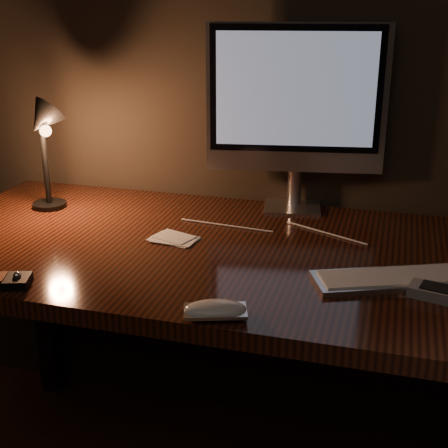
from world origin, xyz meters
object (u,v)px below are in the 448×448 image
(desk, at_px, (242,285))
(monitor, at_px, (296,103))
(keyboard, at_px, (407,278))
(desk_lamp, at_px, (44,135))
(mouse, at_px, (215,312))

(desk, height_order, monitor, monitor)
(desk, bearing_deg, keyboard, -20.04)
(desk, xyz_separation_m, desk_lamp, (-0.56, 0.05, 0.34))
(desk_lamp, bearing_deg, keyboard, -8.97)
(mouse, xyz_separation_m, desk_lamp, (-0.62, 0.46, 0.20))
(mouse, height_order, desk_lamp, desk_lamp)
(monitor, bearing_deg, keyboard, -61.57)
(keyboard, bearing_deg, monitor, 104.97)
(desk, relative_size, monitor, 3.18)
(desk, distance_m, mouse, 0.43)
(keyboard, height_order, desk_lamp, desk_lamp)
(keyboard, relative_size, desk_lamp, 1.24)
(keyboard, relative_size, mouse, 3.36)
(monitor, bearing_deg, desk_lamp, -172.04)
(desk, bearing_deg, monitor, 72.98)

